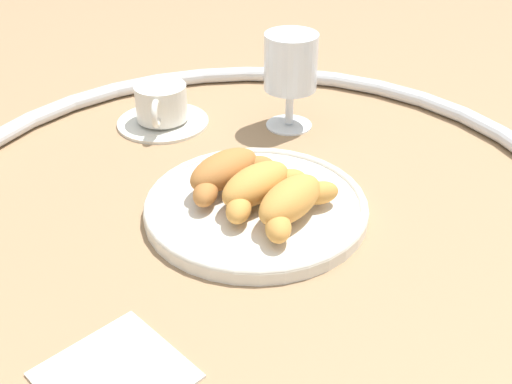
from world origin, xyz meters
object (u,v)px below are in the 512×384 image
object	(u,v)px
croissant_extra	(293,202)
coffee_cup_near	(162,108)
croissant_small	(258,187)
juice_glass_left	(291,65)
croissant_large	(226,172)
pastry_plate	(256,206)
folded_napkin	(115,374)

from	to	relation	value
croissant_extra	coffee_cup_near	distance (m)	0.33
coffee_cup_near	croissant_small	bearing A→B (deg)	85.30
croissant_small	coffee_cup_near	distance (m)	0.28
croissant_small	juice_glass_left	bearing A→B (deg)	-136.56
croissant_large	juice_glass_left	size ratio (longest dim) A/B	0.96
croissant_small	pastry_plate	bearing A→B (deg)	-78.04
juice_glass_left	croissant_small	bearing A→B (deg)	43.44
croissant_extra	folded_napkin	xyz separation A→B (m)	(0.25, 0.08, -0.04)
coffee_cup_near	croissant_large	bearing A→B (deg)	81.33
pastry_plate	croissant_small	world-z (taller)	croissant_small
croissant_large	juice_glass_left	world-z (taller)	juice_glass_left
croissant_small	croissant_extra	xyz separation A→B (m)	(-0.01, 0.05, 0.00)
pastry_plate	croissant_small	xyz separation A→B (m)	(-0.00, 0.00, 0.03)
pastry_plate	folded_napkin	size ratio (longest dim) A/B	2.38
coffee_cup_near	folded_napkin	size ratio (longest dim) A/B	1.24
folded_napkin	croissant_extra	bearing A→B (deg)	-162.40
croissant_extra	juice_glass_left	size ratio (longest dim) A/B	0.93
pastry_plate	croissant_large	bearing A→B (deg)	-75.84
croissant_large	pastry_plate	bearing A→B (deg)	104.16
folded_napkin	juice_glass_left	bearing A→B (deg)	-144.76
croissant_small	juice_glass_left	distance (m)	0.24
folded_napkin	croissant_small	bearing A→B (deg)	-151.89
juice_glass_left	folded_napkin	size ratio (longest dim) A/B	1.27
pastry_plate	croissant_large	world-z (taller)	croissant_large
coffee_cup_near	juice_glass_left	xyz separation A→B (m)	(-0.15, 0.11, 0.07)
juice_glass_left	coffee_cup_near	bearing A→B (deg)	-37.16
croissant_small	croissant_extra	size ratio (longest dim) A/B	1.03
croissant_large	croissant_extra	distance (m)	0.10
folded_napkin	pastry_plate	bearing A→B (deg)	-151.25
croissant_large	juice_glass_left	distance (m)	0.22
juice_glass_left	folded_napkin	world-z (taller)	juice_glass_left
croissant_large	croissant_extra	bearing A→B (deg)	104.19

